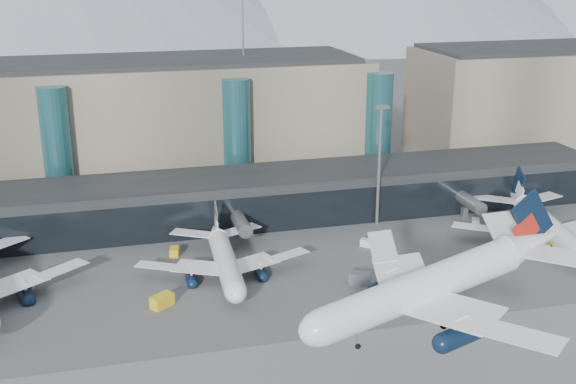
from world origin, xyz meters
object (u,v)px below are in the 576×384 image
object	(u,v)px
veh_d	(475,223)
veh_h	(162,301)
hero_jet	(446,271)
veh_a	(22,284)
jet_parked_right	(542,215)
jet_parked_mid	(224,250)
veh_e	(541,247)
lightmast_mid	(379,159)
veh_c	(359,278)
veh_g	(367,243)
veh_b	(175,252)

from	to	relation	value
veh_d	veh_h	distance (m)	70.33
hero_jet	veh_a	distance (m)	74.22
hero_jet	jet_parked_right	size ratio (longest dim) A/B	1.00
hero_jet	jet_parked_mid	bearing A→B (deg)	103.70
jet_parked_mid	veh_d	world-z (taller)	jet_parked_mid
veh_h	jet_parked_right	bearing A→B (deg)	-28.06
hero_jet	veh_e	bearing A→B (deg)	33.99
lightmast_mid	jet_parked_right	xyz separation A→B (m)	(29.34, -15.46, -9.70)
veh_h	veh_c	bearing A→B (deg)	-36.47
veh_d	veh_g	size ratio (longest dim) A/B	1.11
lightmast_mid	veh_b	distance (m)	46.06
jet_parked_right	veh_e	distance (m)	8.47
hero_jet	veh_a	size ratio (longest dim) A/B	10.87
veh_a	veh_h	world-z (taller)	veh_h
veh_g	veh_h	bearing A→B (deg)	-118.66
veh_e	veh_h	bearing A→B (deg)	-168.91
jet_parked_mid	veh_a	distance (m)	34.93
hero_jet	lightmast_mid	bearing A→B (deg)	65.77
veh_e	veh_b	bearing A→B (deg)	174.35
veh_g	veh_h	world-z (taller)	veh_h
lightmast_mid	veh_e	world-z (taller)	lightmast_mid
veh_b	veh_d	bearing A→B (deg)	-77.82
veh_b	veh_g	bearing A→B (deg)	-85.08
veh_e	veh_a	bearing A→B (deg)	-177.36
jet_parked_mid	veh_b	size ratio (longest dim) A/B	12.44
jet_parked_right	veh_e	xyz separation A→B (m)	(-3.95, -6.39, -3.90)
jet_parked_right	veh_h	size ratio (longest dim) A/B	10.29
jet_parked_right	veh_h	world-z (taller)	jet_parked_right
veh_g	jet_parked_right	bearing A→B (deg)	33.90
veh_a	veh_b	distance (m)	28.04
lightmast_mid	veh_b	world-z (taller)	lightmast_mid
lightmast_mid	veh_a	size ratio (longest dim) A/B	7.16
veh_c	jet_parked_mid	bearing A→B (deg)	175.53
veh_a	veh_e	distance (m)	96.10
jet_parked_mid	veh_h	xyz separation A→B (m)	(-12.16, -11.18, -3.02)
veh_b	veh_h	xyz separation A→B (m)	(-4.24, -20.70, 0.27)
jet_parked_mid	veh_b	bearing A→B (deg)	42.31
lightmast_mid	veh_c	size ratio (longest dim) A/B	6.88
lightmast_mid	jet_parked_mid	size ratio (longest dim) A/B	0.77
veh_b	jet_parked_mid	bearing A→B (deg)	-127.52
lightmast_mid	hero_jet	distance (m)	63.41
veh_g	veh_a	bearing A→B (deg)	-136.64
veh_a	veh_g	distance (m)	64.08
veh_e	veh_g	size ratio (longest dim) A/B	1.13
veh_c	veh_b	bearing A→B (deg)	167.83
veh_d	hero_jet	bearing A→B (deg)	175.77
jet_parked_right	veh_a	world-z (taller)	jet_parked_right
lightmast_mid	veh_c	distance (m)	32.99
hero_jet	veh_c	bearing A→B (deg)	76.90
hero_jet	veh_b	bearing A→B (deg)	106.88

